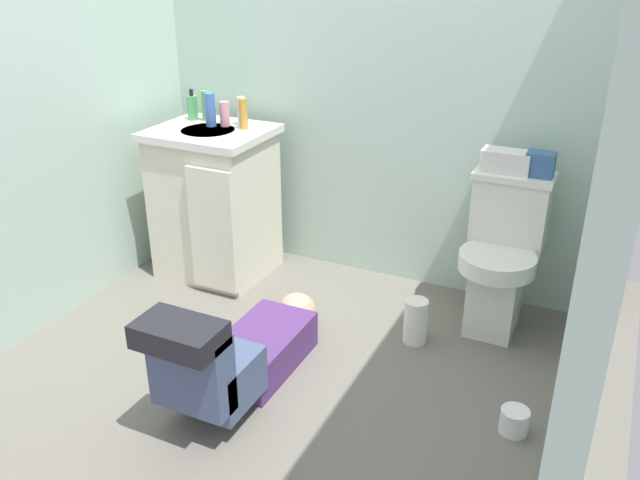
# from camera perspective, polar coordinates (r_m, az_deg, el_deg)

# --- Properties ---
(ground_plane) EXTENTS (2.87, 3.07, 0.04)m
(ground_plane) POSITION_cam_1_polar(r_m,az_deg,el_deg) (3.02, -3.69, -11.02)
(ground_plane) COLOR #69655B
(wall_back) EXTENTS (2.53, 0.08, 2.40)m
(wall_back) POSITION_cam_1_polar(r_m,az_deg,el_deg) (3.47, 4.69, 15.67)
(wall_back) COLOR #ABC5B7
(wall_back) RESTS_ON ground_plane
(wall_left) EXTENTS (0.08, 2.07, 2.40)m
(wall_left) POSITION_cam_1_polar(r_m,az_deg,el_deg) (3.29, -23.90, 13.24)
(wall_left) COLOR #ABC5B7
(wall_left) RESTS_ON ground_plane
(wall_right) EXTENTS (0.08, 2.07, 2.40)m
(wall_right) POSITION_cam_1_polar(r_m,az_deg,el_deg) (2.19, 24.98, 8.20)
(wall_right) COLOR #ABC5B7
(wall_right) RESTS_ON ground_plane
(toilet) EXTENTS (0.36, 0.46, 0.75)m
(toilet) POSITION_cam_1_polar(r_m,az_deg,el_deg) (3.23, 15.28, -1.32)
(toilet) COLOR silver
(toilet) RESTS_ON ground_plane
(vanity_cabinet) EXTENTS (0.60, 0.53, 0.82)m
(vanity_cabinet) POSITION_cam_1_polar(r_m,az_deg,el_deg) (3.67, -8.99, 3.29)
(vanity_cabinet) COLOR beige
(vanity_cabinet) RESTS_ON ground_plane
(faucet) EXTENTS (0.02, 0.02, 0.10)m
(faucet) POSITION_cam_1_polar(r_m,az_deg,el_deg) (3.65, -8.21, 10.68)
(faucet) COLOR silver
(faucet) RESTS_ON vanity_cabinet
(person_plumber) EXTENTS (0.39, 1.06, 0.52)m
(person_plumber) POSITION_cam_1_polar(r_m,az_deg,el_deg) (2.79, -7.03, -9.56)
(person_plumber) COLOR #512D6B
(person_plumber) RESTS_ON ground_plane
(tissue_box) EXTENTS (0.22, 0.11, 0.10)m
(tissue_box) POSITION_cam_1_polar(r_m,az_deg,el_deg) (3.17, 15.67, 6.53)
(tissue_box) COLOR silver
(tissue_box) RESTS_ON toilet
(toiletry_bag) EXTENTS (0.12, 0.09, 0.11)m
(toiletry_bag) POSITION_cam_1_polar(r_m,az_deg,el_deg) (3.15, 18.36, 6.17)
(toiletry_bag) COLOR #33598C
(toiletry_bag) RESTS_ON toilet
(soap_dispenser) EXTENTS (0.06, 0.06, 0.17)m
(soap_dispenser) POSITION_cam_1_polar(r_m,az_deg,el_deg) (3.74, -10.88, 11.10)
(soap_dispenser) COLOR #499659
(soap_dispenser) RESTS_ON vanity_cabinet
(bottle_green) EXTENTS (0.05, 0.05, 0.16)m
(bottle_green) POSITION_cam_1_polar(r_m,az_deg,el_deg) (3.71, -9.73, 11.27)
(bottle_green) COLOR #4CA051
(bottle_green) RESTS_ON vanity_cabinet
(bottle_blue) EXTENTS (0.05, 0.05, 0.17)m
(bottle_blue) POSITION_cam_1_polar(r_m,az_deg,el_deg) (3.59, -9.38, 10.95)
(bottle_blue) COLOR #4168BD
(bottle_blue) RESTS_ON vanity_cabinet
(bottle_pink) EXTENTS (0.05, 0.05, 0.13)m
(bottle_pink) POSITION_cam_1_polar(r_m,az_deg,el_deg) (3.58, -8.17, 10.65)
(bottle_pink) COLOR pink
(bottle_pink) RESTS_ON vanity_cabinet
(bottle_white) EXTENTS (0.04, 0.04, 0.15)m
(bottle_white) POSITION_cam_1_polar(r_m,az_deg,el_deg) (3.59, -6.77, 10.92)
(bottle_white) COLOR white
(bottle_white) RESTS_ON vanity_cabinet
(bottle_amber) EXTENTS (0.04, 0.04, 0.16)m
(bottle_amber) POSITION_cam_1_polar(r_m,az_deg,el_deg) (3.51, -6.58, 10.69)
(bottle_amber) COLOR #C18732
(bottle_amber) RESTS_ON vanity_cabinet
(paper_towel_roll) EXTENTS (0.11, 0.11, 0.22)m
(paper_towel_roll) POSITION_cam_1_polar(r_m,az_deg,el_deg) (3.14, 8.18, -6.90)
(paper_towel_roll) COLOR white
(paper_towel_roll) RESTS_ON ground_plane
(toilet_paper_roll) EXTENTS (0.11, 0.11, 0.10)m
(toilet_paper_roll) POSITION_cam_1_polar(r_m,az_deg,el_deg) (2.73, 16.31, -14.66)
(toilet_paper_roll) COLOR white
(toilet_paper_roll) RESTS_ON ground_plane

